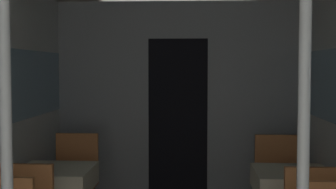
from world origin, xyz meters
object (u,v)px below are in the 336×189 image
at_px(support_pole_right_0, 303,167).
at_px(dining_table_right_1, 292,186).
at_px(dining_table_left_1, 55,182).
at_px(support_pole_left_0, 7,164).

relative_size(support_pole_right_0, dining_table_right_1, 3.16).
distance_m(dining_table_left_1, dining_table_right_1, 1.91).
height_order(support_pole_left_0, dining_table_left_1, support_pole_left_0).
xyz_separation_m(dining_table_left_1, support_pole_right_0, (1.56, -1.81, 0.53)).
bearing_deg(support_pole_right_0, support_pole_left_0, 180.00).
relative_size(dining_table_left_1, support_pole_right_0, 0.32).
distance_m(support_pole_right_0, dining_table_right_1, 1.92).
relative_size(support_pole_left_0, dining_table_left_1, 3.16).
distance_m(support_pole_left_0, support_pole_right_0, 1.22).
bearing_deg(dining_table_left_1, support_pole_left_0, -79.26).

